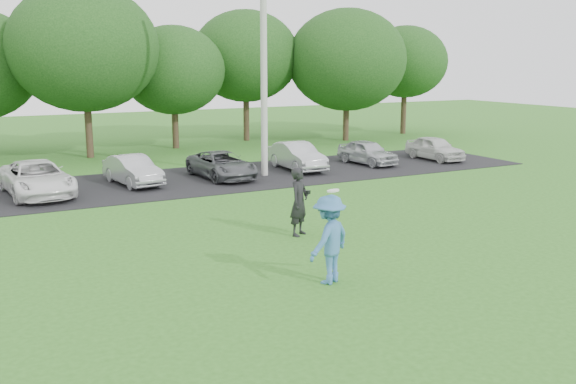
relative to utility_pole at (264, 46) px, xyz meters
name	(u,v)px	position (x,y,z in m)	size (l,w,h in m)	color
ground	(357,273)	(-3.62, -12.62, -5.45)	(100.00, 100.00, 0.00)	#2E651D
parking_lot	(181,181)	(-3.62, 0.38, -5.44)	(32.00, 6.50, 0.03)	black
utility_pole	(264,46)	(0.00, 0.00, 0.00)	(0.28, 0.28, 10.91)	#AFB0AB
frisbee_player	(329,239)	(-4.55, -12.88, -4.45)	(1.49, 1.24, 2.17)	teal
camera_bystander	(299,202)	(-3.24, -9.08, -4.48)	(0.85, 0.79, 1.95)	black
parked_cars	(157,169)	(-4.63, 0.28, -4.84)	(27.83, 4.78, 1.26)	silver
tree_row	(148,60)	(-2.11, 10.14, -0.55)	(42.39, 9.85, 8.64)	#38281C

